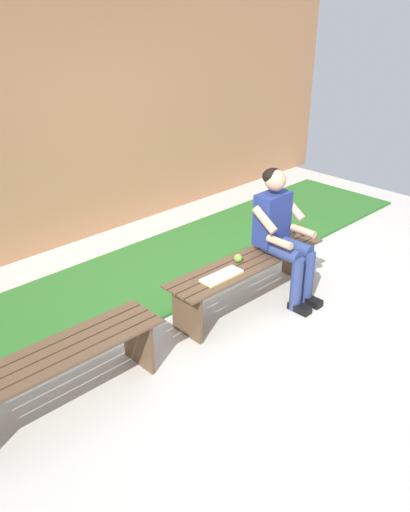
# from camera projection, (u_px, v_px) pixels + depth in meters

# --- Properties ---
(ground_plane) EXTENTS (10.00, 7.00, 0.04)m
(ground_plane) POSITION_uv_depth(u_px,v_px,m) (256.00, 409.00, 3.82)
(ground_plane) COLOR beige
(grass_strip) EXTENTS (9.00, 1.45, 0.03)m
(grass_strip) POSITION_uv_depth(u_px,v_px,m) (95.00, 299.00, 5.14)
(grass_strip) COLOR #2D6B28
(grass_strip) RESTS_ON ground
(brick_wall) EXTENTS (9.50, 0.24, 2.75)m
(brick_wall) POSITION_uv_depth(u_px,v_px,m) (50.00, 127.00, 5.77)
(brick_wall) COLOR #B27A51
(brick_wall) RESTS_ON ground
(bench_near) EXTENTS (1.78, 0.43, 0.47)m
(bench_near) POSITION_uv_depth(u_px,v_px,m) (248.00, 271.00, 4.93)
(bench_near) COLOR brown
(bench_near) RESTS_ON ground
(bench_far) EXTENTS (1.67, 0.43, 0.47)m
(bench_far) POSITION_uv_depth(u_px,v_px,m) (55.00, 368.00, 3.66)
(bench_far) COLOR brown
(bench_far) RESTS_ON ground
(person_seated) EXTENTS (0.50, 0.69, 1.27)m
(person_seated) POSITION_uv_depth(u_px,v_px,m) (282.00, 230.00, 4.92)
(person_seated) COLOR navy
(person_seated) RESTS_ON ground
(apple) EXTENTS (0.08, 0.08, 0.08)m
(apple) POSITION_uv_depth(u_px,v_px,m) (238.00, 258.00, 4.84)
(apple) COLOR #72B738
(apple) RESTS_ON bench_near
(book_open) EXTENTS (0.41, 0.16, 0.02)m
(book_open) POSITION_uv_depth(u_px,v_px,m) (222.00, 276.00, 4.58)
(book_open) COLOR white
(book_open) RESTS_ON bench_near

